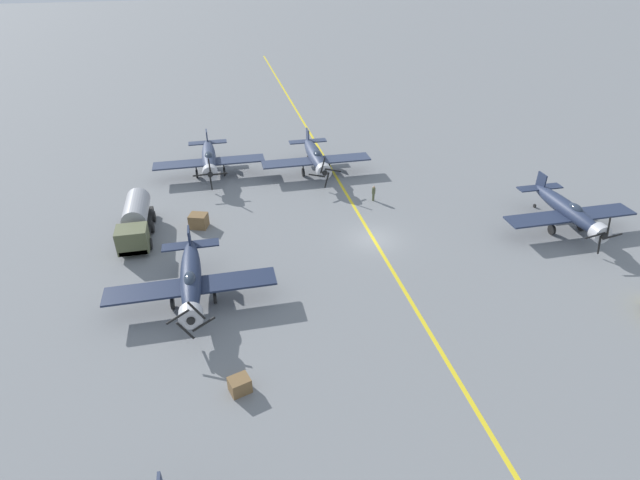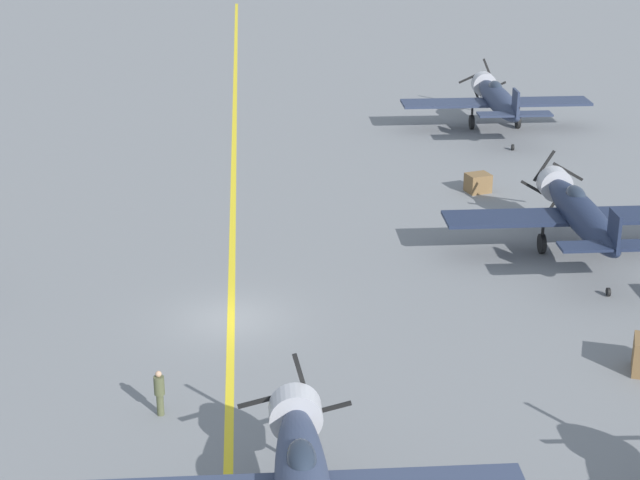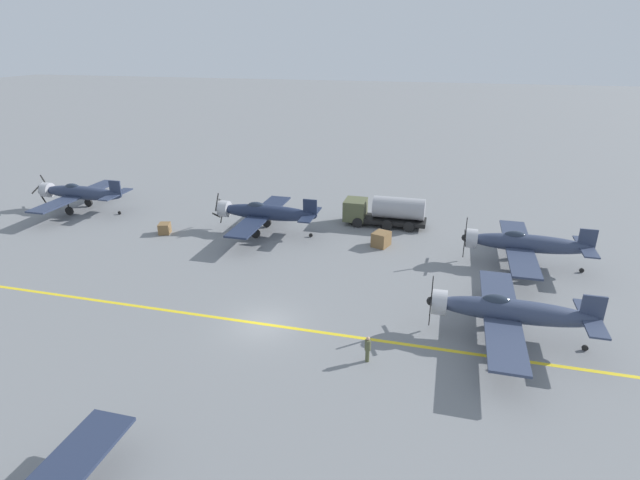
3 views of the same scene
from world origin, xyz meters
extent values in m
plane|color=slate|center=(0.00, 0.00, 0.00)|extent=(400.00, 400.00, 0.00)
cube|color=yellow|center=(0.00, 0.00, 0.00)|extent=(0.30, 160.00, 0.01)
ellipsoid|color=#1E2842|center=(15.54, 5.27, 2.05)|extent=(1.50, 9.50, 1.42)
cylinder|color=#B7B7BC|center=(15.54, 9.72, 2.05)|extent=(1.58, 0.90, 1.58)
ellipsoid|color=#232D3D|center=(15.54, 6.41, 2.61)|extent=(0.80, 1.70, 0.76)
cube|color=#1E2842|center=(15.54, 6.03, 1.71)|extent=(12.00, 2.10, 0.16)
cube|color=#1E2842|center=(15.54, 1.18, 2.20)|extent=(4.40, 1.10, 0.12)
cube|color=#1E2842|center=(15.54, 1.18, 2.85)|extent=(0.14, 1.30, 1.60)
sphere|color=black|center=(15.54, 10.22, 2.05)|extent=(0.56, 0.56, 0.56)
cube|color=black|center=(15.10, 10.22, 2.81)|extent=(1.00, 0.06, 1.58)
cube|color=black|center=(14.79, 10.22, 1.61)|extent=(1.58, 0.06, 1.00)
cube|color=black|center=(15.98, 10.22, 1.29)|extent=(1.00, 0.06, 1.58)
cube|color=black|center=(16.30, 10.22, 2.49)|extent=(1.58, 0.06, 1.00)
cylinder|color=black|center=(14.04, 6.03, 1.08)|extent=(0.14, 0.14, 1.26)
cylinder|color=black|center=(14.04, 6.03, 0.45)|extent=(0.22, 0.90, 0.90)
cylinder|color=black|center=(17.04, 6.03, 1.08)|extent=(0.14, 0.14, 1.26)
cylinder|color=black|center=(17.04, 6.03, 0.45)|extent=(0.22, 0.90, 0.90)
cylinder|color=black|center=(15.54, 1.12, 0.18)|extent=(0.12, 0.36, 0.36)
cylinder|color=#B7B7BC|center=(2.04, -10.91, 2.05)|extent=(1.58, 0.90, 1.58)
ellipsoid|color=#232D3D|center=(2.04, -14.22, 2.61)|extent=(0.80, 1.70, 0.76)
sphere|color=black|center=(2.04, -10.41, 2.05)|extent=(0.56, 0.56, 0.56)
cube|color=black|center=(2.25, -10.41, 2.90)|extent=(0.57, 0.06, 1.73)
cube|color=black|center=(1.19, -10.41, 2.27)|extent=(1.73, 0.06, 0.57)
cube|color=black|center=(1.82, -10.41, 1.20)|extent=(0.57, 0.06, 1.73)
cube|color=black|center=(2.88, -10.41, 1.83)|extent=(1.73, 0.06, 0.57)
ellipsoid|color=#2A344D|center=(16.66, 26.49, 2.05)|extent=(1.50, 9.50, 1.42)
cylinder|color=#B7B7BC|center=(16.66, 30.94, 2.05)|extent=(1.58, 0.90, 1.58)
ellipsoid|color=#232D3D|center=(16.66, 27.63, 2.61)|extent=(0.80, 1.70, 0.76)
cube|color=#2A344D|center=(16.66, 27.25, 1.71)|extent=(12.00, 2.10, 0.16)
cube|color=#2A344D|center=(16.66, 22.40, 2.20)|extent=(4.40, 1.10, 0.12)
cube|color=#2A344D|center=(16.66, 22.40, 2.85)|extent=(0.14, 1.30, 1.60)
sphere|color=black|center=(16.66, 31.44, 2.05)|extent=(0.56, 0.56, 0.56)
cube|color=black|center=(17.02, 31.44, 2.85)|extent=(0.85, 0.06, 1.65)
cube|color=black|center=(15.86, 31.44, 2.41)|extent=(1.65, 0.06, 0.85)
cube|color=black|center=(16.30, 31.44, 1.25)|extent=(0.85, 0.06, 1.65)
cube|color=black|center=(17.46, 31.44, 1.69)|extent=(1.65, 0.06, 0.85)
cylinder|color=black|center=(15.16, 27.25, 1.08)|extent=(0.14, 0.14, 1.26)
cylinder|color=black|center=(15.16, 27.25, 0.45)|extent=(0.22, 0.90, 0.90)
cylinder|color=black|center=(18.16, 27.25, 1.08)|extent=(0.14, 0.14, 1.26)
cylinder|color=black|center=(18.16, 27.25, 0.45)|extent=(0.22, 0.90, 0.90)
cylinder|color=black|center=(16.66, 22.34, 0.18)|extent=(0.12, 0.36, 0.36)
cylinder|color=#515638|center=(-2.25, -7.20, 0.38)|extent=(0.24, 0.24, 0.77)
cylinder|color=#515638|center=(-2.25, -7.20, 1.09)|extent=(0.35, 0.35, 0.64)
sphere|color=tan|center=(-2.25, -7.20, 1.51)|extent=(0.21, 0.21, 0.21)
cube|color=brown|center=(12.95, 14.78, 0.50)|extent=(1.44, 1.31, 1.00)
camera|label=1|loc=(12.76, 35.76, 23.01)|focal=28.00mm
camera|label=2|loc=(0.84, -38.25, 18.15)|focal=60.00mm
camera|label=3|loc=(-26.07, -10.61, 17.17)|focal=28.00mm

